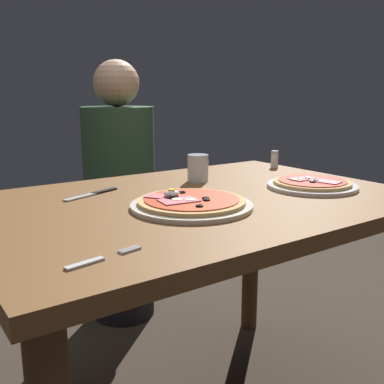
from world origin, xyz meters
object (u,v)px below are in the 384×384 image
(pizza_across_left, at_px, (312,184))
(dining_table, at_px, (197,235))
(knife, at_px, (95,193))
(salt_shaker, at_px, (275,159))
(fork, at_px, (99,259))
(diner_person, at_px, (120,200))
(water_glass_near, at_px, (198,170))
(pizza_foreground, at_px, (191,203))

(pizza_across_left, bearing_deg, dining_table, 164.89)
(knife, height_order, salt_shaker, salt_shaker)
(fork, bearing_deg, diner_person, 62.43)
(pizza_across_left, relative_size, water_glass_near, 3.09)
(pizza_across_left, height_order, fork, pizza_across_left)
(salt_shaker, bearing_deg, dining_table, -156.20)
(dining_table, distance_m, pizza_foreground, 0.17)
(dining_table, distance_m, knife, 0.32)
(water_glass_near, bearing_deg, pizza_across_left, -51.44)
(dining_table, relative_size, diner_person, 1.04)
(pizza_foreground, height_order, knife, pizza_foreground)
(pizza_foreground, relative_size, fork, 2.02)
(pizza_across_left, distance_m, water_glass_near, 0.37)
(pizza_foreground, distance_m, pizza_across_left, 0.45)
(water_glass_near, bearing_deg, dining_table, -126.33)
(dining_table, xyz_separation_m, diner_person, (0.15, 0.81, -0.07))
(dining_table, height_order, diner_person, diner_person)
(water_glass_near, height_order, fork, water_glass_near)
(dining_table, distance_m, pizza_across_left, 0.41)
(water_glass_near, height_order, salt_shaker, water_glass_near)
(diner_person, bearing_deg, knife, 58.40)
(fork, xyz_separation_m, knife, (0.21, 0.50, 0.00))
(diner_person, bearing_deg, salt_shaker, 125.96)
(fork, relative_size, salt_shaker, 2.35)
(knife, bearing_deg, water_glass_near, -2.33)
(pizza_foreground, relative_size, water_glass_near, 3.53)
(dining_table, xyz_separation_m, salt_shaker, (0.55, 0.24, 0.15))
(dining_table, bearing_deg, fork, -145.23)
(pizza_across_left, height_order, knife, pizza_across_left)
(knife, xyz_separation_m, diner_person, (0.37, 0.60, -0.19))
(knife, distance_m, diner_person, 0.73)
(pizza_foreground, xyz_separation_m, fork, (-0.35, -0.21, -0.01))
(dining_table, bearing_deg, knife, 137.35)
(water_glass_near, relative_size, salt_shaker, 1.35)
(water_glass_near, distance_m, knife, 0.36)
(water_glass_near, height_order, diner_person, diner_person)
(pizza_across_left, xyz_separation_m, water_glass_near, (-0.23, 0.29, 0.03))
(pizza_foreground, relative_size, knife, 1.68)
(pizza_foreground, distance_m, fork, 0.41)
(pizza_across_left, relative_size, fork, 1.77)
(knife, bearing_deg, fork, -112.35)
(pizza_foreground, distance_m, knife, 0.32)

